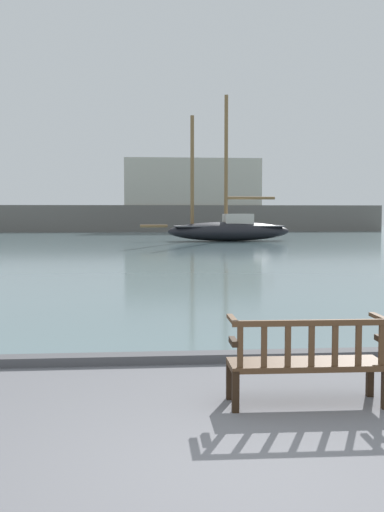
# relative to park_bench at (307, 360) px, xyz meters

# --- Properties ---
(ground_plane) EXTENTS (160.00, 160.00, 0.00)m
(ground_plane) POSITION_rel_park_bench_xyz_m (-0.90, -1.83, -0.47)
(ground_plane) COLOR slate
(harbor_water) EXTENTS (100.00, 80.00, 0.08)m
(harbor_water) POSITION_rel_park_bench_xyz_m (-0.90, 42.17, -0.43)
(harbor_water) COLOR slate
(harbor_water) RESTS_ON ground
(quay_edge_kerb) EXTENTS (40.00, 0.30, 0.12)m
(quay_edge_kerb) POSITION_rel_park_bench_xyz_m (-0.90, 2.02, -0.41)
(quay_edge_kerb) COLOR #4C4C50
(quay_edge_kerb) RESTS_ON ground
(park_bench) EXTENTS (1.61, 0.55, 0.92)m
(park_bench) POSITION_rel_park_bench_xyz_m (0.00, 0.00, 0.00)
(park_bench) COLOR black
(park_bench) RESTS_ON ground
(sailboat_distant_harbor) EXTENTS (10.25, 2.91, 9.76)m
(sailboat_distant_harbor) POSITION_rel_park_bench_xyz_m (4.62, 36.60, 0.47)
(sailboat_distant_harbor) COLOR black
(sailboat_distant_harbor) RESTS_ON harbor_water
(far_breakwater) EXTENTS (48.78, 2.40, 7.46)m
(far_breakwater) POSITION_rel_park_bench_xyz_m (0.42, 58.46, 1.99)
(far_breakwater) COLOR #66605B
(far_breakwater) RESTS_ON ground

